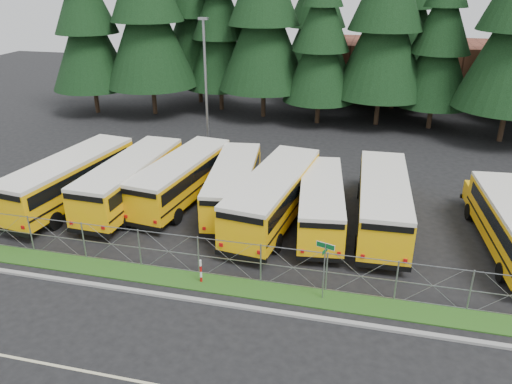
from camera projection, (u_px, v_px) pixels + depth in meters
The scene contains 25 objects.
ground at pixel (286, 273), 23.81m from camera, with size 120.00×120.00×0.00m, color black.
curb at pixel (272, 311), 21.03m from camera, with size 50.00×0.25×0.12m, color gray.
grass_verge at pixel (279, 293), 22.29m from camera, with size 50.00×1.40×0.06m, color #244F16.
chainlink_fence at pixel (282, 266), 22.52m from camera, with size 44.00×0.10×2.00m, color gray, non-canonical shape.
brick_building at pixel (402, 69), 56.83m from camera, with size 22.00×10.00×6.00m, color brown.
bus_0 at pixel (75, 180), 30.49m from camera, with size 2.71×11.46×3.00m, color #FFB908, non-canonical shape.
bus_1 at pixel (135, 181), 30.45m from camera, with size 2.63×11.16×2.93m, color #FFB908, non-canonical shape.
bus_2 at pixel (185, 179), 30.89m from camera, with size 2.54×10.76×2.82m, color #FFB908, non-canonical shape.
bus_3 at pixel (234, 186), 30.05m from camera, with size 2.46×10.41×2.73m, color #FFB908, non-canonical shape.
bus_4 at pixel (276, 197), 28.21m from camera, with size 2.72×11.53×3.02m, color #FFB908, non-canonical shape.
bus_5 at pixel (321, 203), 27.87m from camera, with size 2.39×10.14×2.66m, color #FFB908, non-canonical shape.
bus_6 at pixel (382, 203), 27.55m from camera, with size 2.65×11.25×2.95m, color #FFB908, non-canonical shape.
bus_east at pixel (511, 227), 25.19m from camera, with size 2.48×10.49×2.75m, color #FFB908, non-canonical shape.
street_sign at pixel (325, 259), 21.12m from camera, with size 0.80×0.53×2.81m.
striped_bollard at pixel (201, 271), 22.86m from camera, with size 0.11×0.11×1.20m, color #B20C0C.
light_standard at pixel (206, 82), 37.87m from camera, with size 0.70×0.35×10.14m.
conifer_0 at pixel (87, 24), 47.40m from camera, with size 7.76×7.76×17.16m, color black, non-canonical shape.
conifer_1 at pixel (147, 10), 46.39m from camera, with size 8.89×8.89×19.65m, color black, non-canonical shape.
conifer_2 at pixel (220, 30), 48.81m from camera, with size 7.11×7.11×15.73m, color black, non-canonical shape.
conifer_3 at pixel (264, 14), 45.61m from camera, with size 8.65×8.65×19.13m, color black, non-canonical shape.
conifer_4 at pixel (321, 42), 44.38m from camera, with size 6.67×6.67×14.75m, color black, non-canonical shape.
conifer_5 at pixel (386, 19), 43.06m from camera, with size 8.49×8.49×18.78m, color black, non-canonical shape.
conifer_6 at pixel (440, 44), 42.79m from camera, with size 6.71×6.71×14.84m, color black, non-canonical shape.
conifer_10 at pixel (197, 6), 50.89m from camera, with size 8.93×8.93×19.75m, color black, non-canonical shape.
conifer_11 at pixel (317, 18), 51.53m from camera, with size 7.89×7.89×17.45m, color black, non-canonical shape.
Camera 1 is at (3.36, -19.95, 13.21)m, focal length 35.00 mm.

